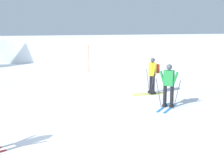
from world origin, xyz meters
The scene contains 5 objects.
ground_plane centered at (0.00, 0.00, 0.00)m, with size 120.00×120.00×0.00m, color white.
far_snow_ridge centered at (0.00, 21.94, 0.94)m, with size 80.00×8.56×1.88m, color white.
skier_yellow centered at (4.36, 4.28, 0.96)m, with size 1.61×1.00×1.71m.
skier_green centered at (4.10, 1.84, 0.96)m, with size 1.32×1.46×1.71m.
trail_marker_pole centered at (2.72, 11.90, 0.92)m, with size 0.04×0.04×1.83m, color #C65614.
Camera 1 is at (-1.13, -9.98, 3.32)m, focal length 53.27 mm.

